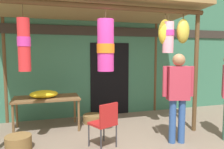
{
  "coord_description": "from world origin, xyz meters",
  "views": [
    {
      "loc": [
        -1.51,
        -3.73,
        1.72
      ],
      "look_at": [
        -0.05,
        1.02,
        1.24
      ],
      "focal_mm": 35.49,
      "sensor_mm": 36.0,
      "label": 1
    }
  ],
  "objects_px": {
    "display_table": "(47,100)",
    "shopper_by_bananas": "(178,91)",
    "wicker_basket_spare": "(18,143)",
    "wicker_basket_by_table": "(93,119)",
    "folding_chair": "(105,121)",
    "flower_heap_on_table": "(44,94)"
  },
  "relations": [
    {
      "from": "display_table",
      "to": "shopper_by_bananas",
      "type": "relative_size",
      "value": 0.84
    },
    {
      "from": "wicker_basket_spare",
      "to": "shopper_by_bananas",
      "type": "distance_m",
      "value": 3.06
    },
    {
      "from": "wicker_basket_by_table",
      "to": "wicker_basket_spare",
      "type": "distance_m",
      "value": 1.97
    },
    {
      "from": "folding_chair",
      "to": "flower_heap_on_table",
      "type": "bearing_deg",
      "value": 128.22
    },
    {
      "from": "folding_chair",
      "to": "wicker_basket_by_table",
      "type": "xyz_separation_m",
      "value": [
        0.1,
        1.53,
        -0.41
      ]
    },
    {
      "from": "wicker_basket_spare",
      "to": "shopper_by_bananas",
      "type": "xyz_separation_m",
      "value": [
        2.88,
        -0.55,
        0.88
      ]
    },
    {
      "from": "flower_heap_on_table",
      "to": "folding_chair",
      "type": "distance_m",
      "value": 1.7
    },
    {
      "from": "wicker_basket_by_table",
      "to": "wicker_basket_spare",
      "type": "height_order",
      "value": "wicker_basket_spare"
    },
    {
      "from": "shopper_by_bananas",
      "to": "folding_chair",
      "type": "bearing_deg",
      "value": 173.01
    },
    {
      "from": "display_table",
      "to": "shopper_by_bananas",
      "type": "distance_m",
      "value": 2.84
    },
    {
      "from": "wicker_basket_by_table",
      "to": "shopper_by_bananas",
      "type": "distance_m",
      "value": 2.32
    },
    {
      "from": "wicker_basket_by_table",
      "to": "folding_chair",
      "type": "bearing_deg",
      "value": -93.84
    },
    {
      "from": "folding_chair",
      "to": "wicker_basket_by_table",
      "type": "distance_m",
      "value": 1.59
    },
    {
      "from": "folding_chair",
      "to": "wicker_basket_by_table",
      "type": "height_order",
      "value": "folding_chair"
    },
    {
      "from": "display_table",
      "to": "wicker_basket_by_table",
      "type": "relative_size",
      "value": 2.9
    },
    {
      "from": "wicker_basket_by_table",
      "to": "shopper_by_bananas",
      "type": "bearing_deg",
      "value": -53.05
    },
    {
      "from": "wicker_basket_by_table",
      "to": "flower_heap_on_table",
      "type": "bearing_deg",
      "value": -169.05
    },
    {
      "from": "wicker_basket_by_table",
      "to": "wicker_basket_spare",
      "type": "relative_size",
      "value": 1.08
    },
    {
      "from": "display_table",
      "to": "flower_heap_on_table",
      "type": "xyz_separation_m",
      "value": [
        -0.04,
        -0.04,
        0.15
      ]
    },
    {
      "from": "flower_heap_on_table",
      "to": "shopper_by_bananas",
      "type": "relative_size",
      "value": 0.35
    },
    {
      "from": "display_table",
      "to": "folding_chair",
      "type": "bearing_deg",
      "value": -53.73
    },
    {
      "from": "wicker_basket_by_table",
      "to": "display_table",
      "type": "bearing_deg",
      "value": -170.61
    }
  ]
}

